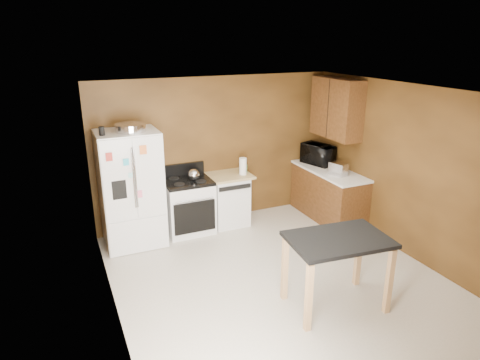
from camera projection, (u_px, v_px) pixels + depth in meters
floor at (278, 279)px, 5.79m from camera, size 4.50×4.50×0.00m
ceiling at (284, 92)px, 4.99m from camera, size 4.50×4.50×0.00m
wall_back at (217, 150)px, 7.34m from camera, size 4.20×0.00×4.20m
wall_front at (417, 281)px, 3.45m from camera, size 4.20×0.00×4.20m
wall_left at (109, 220)px, 4.58m from camera, size 0.00×4.50×4.50m
wall_right at (407, 172)px, 6.20m from camera, size 0.00×4.50×4.50m
roasting_pan at (130, 128)px, 6.20m from camera, size 0.45×0.45×0.11m
pen_cup at (102, 131)px, 5.95m from camera, size 0.08×0.08×0.12m
kettle at (194, 175)px, 6.89m from camera, size 0.19×0.19×0.19m
paper_towel at (243, 166)px, 7.19m from camera, size 0.16×0.16×0.29m
green_canister at (244, 168)px, 7.37m from camera, size 0.14×0.14×0.12m
toaster at (338, 169)px, 7.14m from camera, size 0.25×0.33×0.21m
microwave at (318, 155)px, 7.75m from camera, size 0.56×0.68×0.33m
refrigerator at (131, 189)px, 6.52m from camera, size 0.90×0.80×1.80m
gas_range at (188, 205)px, 7.06m from camera, size 0.76×0.68×1.10m
dishwasher at (228, 199)px, 7.36m from camera, size 0.78×0.63×0.89m
right_cabinets at (331, 169)px, 7.49m from camera, size 0.63×1.58×2.45m
island at (338, 249)px, 4.99m from camera, size 1.23×0.88×0.91m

